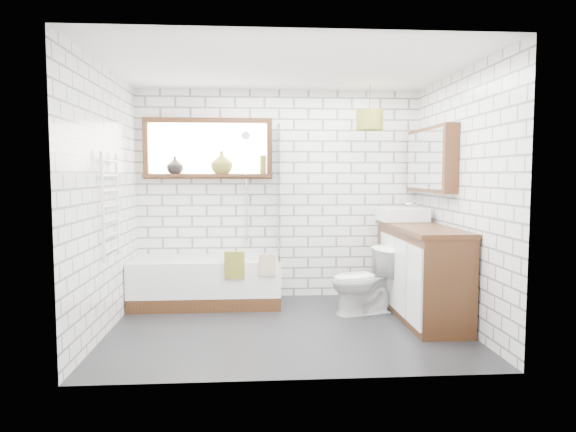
{
  "coord_description": "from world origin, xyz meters",
  "views": [
    {
      "loc": [
        -0.33,
        -4.91,
        1.49
      ],
      "look_at": [
        0.03,
        0.25,
        1.07
      ],
      "focal_mm": 32.0,
      "sensor_mm": 36.0,
      "label": 1
    }
  ],
  "objects": [
    {
      "name": "floor",
      "position": [
        0.0,
        0.0,
        -0.01
      ],
      "size": [
        3.4,
        2.6,
        0.01
      ],
      "primitive_type": "cube",
      "color": "black",
      "rests_on": "ground"
    },
    {
      "name": "vase_dark",
      "position": [
        -1.24,
        1.23,
        1.58
      ],
      "size": [
        0.26,
        0.26,
        0.21
      ],
      "primitive_type": "imported",
      "rotation": [
        0.0,
        0.0,
        0.4
      ],
      "color": "black",
      "rests_on": "window"
    },
    {
      "name": "pendant",
      "position": [
        0.99,
        0.82,
        2.1
      ],
      "size": [
        0.3,
        0.3,
        0.22
      ],
      "primitive_type": "cylinder",
      "color": "olive",
      "rests_on": "ceiling"
    },
    {
      "name": "towel_green",
      "position": [
        -0.52,
        0.56,
        0.52
      ],
      "size": [
        0.22,
        0.06,
        0.3
      ],
      "primitive_type": "cube",
      "color": "olive",
      "rests_on": "bathtub"
    },
    {
      "name": "ceiling",
      "position": [
        0.0,
        0.0,
        2.5
      ],
      "size": [
        3.4,
        2.6,
        0.01
      ],
      "primitive_type": "cube",
      "color": "white",
      "rests_on": "ground"
    },
    {
      "name": "shower_riser",
      "position": [
        -0.4,
        1.26,
        1.35
      ],
      "size": [
        0.02,
        0.02,
        1.3
      ],
      "primitive_type": "cylinder",
      "color": "silver",
      "rests_on": "wall_back"
    },
    {
      "name": "basin",
      "position": [
        1.37,
        0.78,
        1.04
      ],
      "size": [
        0.51,
        0.45,
        0.15
      ],
      "primitive_type": "cube",
      "color": "white",
      "rests_on": "vanity"
    },
    {
      "name": "bottle",
      "position": [
        -0.2,
        1.23,
        1.59
      ],
      "size": [
        0.09,
        0.09,
        0.22
      ],
      "primitive_type": "cylinder",
      "rotation": [
        0.0,
        0.0,
        -0.37
      ],
      "color": "olive",
      "rests_on": "window"
    },
    {
      "name": "vanity",
      "position": [
        1.43,
        0.29,
        0.48
      ],
      "size": [
        0.55,
        1.69,
        0.97
      ],
      "primitive_type": "cube",
      "color": "#361D0F",
      "rests_on": "floor"
    },
    {
      "name": "bathtub",
      "position": [
        -0.86,
        0.93,
        0.27
      ],
      "size": [
        1.67,
        0.74,
        0.54
      ],
      "primitive_type": "cube",
      "color": "white",
      "rests_on": "floor"
    },
    {
      "name": "wall_right",
      "position": [
        1.7,
        0.0,
        1.25
      ],
      "size": [
        0.01,
        2.6,
        2.5
      ],
      "primitive_type": "cube",
      "color": "white",
      "rests_on": "ground"
    },
    {
      "name": "vase_olive",
      "position": [
        -0.69,
        1.23,
        1.61
      ],
      "size": [
        0.26,
        0.26,
        0.27
      ],
      "primitive_type": "imported",
      "rotation": [
        0.0,
        0.0,
        -0.0
      ],
      "color": "olive",
      "rests_on": "window"
    },
    {
      "name": "wall_back",
      "position": [
        0.0,
        1.3,
        1.25
      ],
      "size": [
        3.4,
        0.01,
        2.5
      ],
      "primitive_type": "cube",
      "color": "white",
      "rests_on": "ground"
    },
    {
      "name": "towel_radiator",
      "position": [
        -1.66,
        0.0,
        1.2
      ],
      "size": [
        0.06,
        0.52,
        1.0
      ],
      "primitive_type": "cube",
      "color": "white",
      "rests_on": "wall_left"
    },
    {
      "name": "wall_front",
      "position": [
        0.0,
        -1.3,
        1.25
      ],
      "size": [
        3.4,
        0.01,
        2.5
      ],
      "primitive_type": "cube",
      "color": "white",
      "rests_on": "ground"
    },
    {
      "name": "toilet",
      "position": [
        0.85,
        0.44,
        0.36
      ],
      "size": [
        0.57,
        0.78,
        0.71
      ],
      "primitive_type": "imported",
      "rotation": [
        0.0,
        0.0,
        -1.31
      ],
      "color": "white",
      "rests_on": "floor"
    },
    {
      "name": "wall_left",
      "position": [
        -1.7,
        0.0,
        1.25
      ],
      "size": [
        0.01,
        2.6,
        2.5
      ],
      "primitive_type": "cube",
      "color": "white",
      "rests_on": "ground"
    },
    {
      "name": "towel_beige",
      "position": [
        -0.17,
        0.56,
        0.52
      ],
      "size": [
        0.18,
        0.04,
        0.23
      ],
      "primitive_type": "cube",
      "color": "tan",
      "rests_on": "bathtub"
    },
    {
      "name": "shower_screen",
      "position": [
        -0.04,
        0.93,
        1.29
      ],
      "size": [
        0.02,
        0.72,
        1.5
      ],
      "primitive_type": "cube",
      "color": "white",
      "rests_on": "bathtub"
    },
    {
      "name": "window",
      "position": [
        -0.85,
        1.26,
        1.8
      ],
      "size": [
        1.52,
        0.16,
        0.68
      ],
      "primitive_type": "cube",
      "color": "#361D0F",
      "rests_on": "wall_back"
    },
    {
      "name": "mirror_cabinet",
      "position": [
        1.62,
        0.6,
        1.65
      ],
      "size": [
        0.16,
        1.2,
        0.7
      ],
      "primitive_type": "cube",
      "color": "#361D0F",
      "rests_on": "wall_right"
    },
    {
      "name": "tap",
      "position": [
        1.53,
        0.78,
        1.09
      ],
      "size": [
        0.03,
        0.03,
        0.14
      ],
      "primitive_type": "cylinder",
      "rotation": [
        0.0,
        0.0,
        0.38
      ],
      "color": "silver",
      "rests_on": "vanity"
    }
  ]
}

